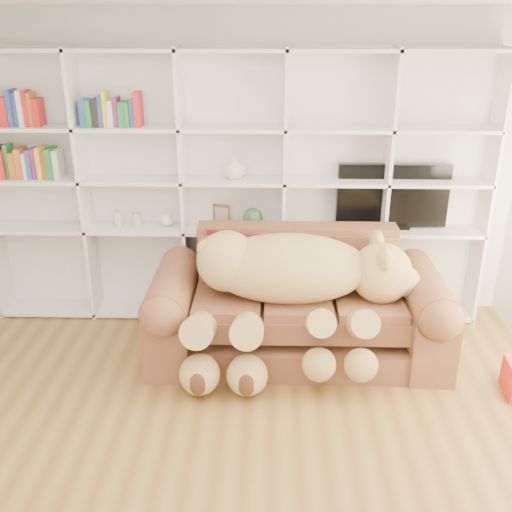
{
  "coord_description": "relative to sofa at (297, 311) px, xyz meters",
  "views": [
    {
      "loc": [
        0.33,
        -2.52,
        2.59
      ],
      "look_at": [
        0.21,
        1.63,
        0.86
      ],
      "focal_mm": 40.0,
      "sensor_mm": 36.0,
      "label": 1
    }
  ],
  "objects": [
    {
      "name": "bookshelf",
      "position": [
        -0.79,
        0.72,
        0.93
      ],
      "size": [
        4.43,
        0.35,
        2.4
      ],
      "color": "white",
      "rests_on": "floor"
    },
    {
      "name": "throw_pillow",
      "position": [
        -0.52,
        0.17,
        0.37
      ],
      "size": [
        0.53,
        0.4,
        0.5
      ],
      "primitive_type": "cube",
      "rotation": [
        -0.24,
        0.0,
        -0.31
      ],
      "color": "#530E22",
      "rests_on": "sofa"
    },
    {
      "name": "green_vase",
      "position": [
        -0.38,
        0.66,
        0.58
      ],
      "size": [
        0.18,
        0.18,
        0.18
      ],
      "primitive_type": "sphere",
      "color": "#305F39",
      "rests_on": "bookshelf"
    },
    {
      "name": "figurine_tall",
      "position": [
        -1.6,
        0.66,
        0.56
      ],
      "size": [
        0.09,
        0.09,
        0.14
      ],
      "primitive_type": "cylinder",
      "rotation": [
        0.0,
        0.0,
        0.35
      ],
      "color": "beige",
      "rests_on": "bookshelf"
    },
    {
      "name": "tv",
      "position": [
        0.85,
        0.71,
        0.77
      ],
      "size": [
        0.98,
        0.18,
        0.58
      ],
      "color": "black",
      "rests_on": "bookshelf"
    },
    {
      "name": "wall_back",
      "position": [
        -0.55,
        0.86,
        0.97
      ],
      "size": [
        5.0,
        0.02,
        2.7
      ],
      "primitive_type": "cube",
      "color": "white",
      "rests_on": "floor"
    },
    {
      "name": "figurine_short",
      "position": [
        -1.43,
        0.66,
        0.55
      ],
      "size": [
        0.1,
        0.1,
        0.13
      ],
      "primitive_type": "cylinder",
      "rotation": [
        0.0,
        0.0,
        0.41
      ],
      "color": "beige",
      "rests_on": "bookshelf"
    },
    {
      "name": "teddy_bear",
      "position": [
        -0.07,
        -0.2,
        0.33
      ],
      "size": [
        1.85,
        0.99,
        1.07
      ],
      "rotation": [
        0.0,
        0.0,
        -0.13
      ],
      "color": "tan",
      "rests_on": "sofa"
    },
    {
      "name": "floor",
      "position": [
        -0.55,
        -1.64,
        -0.38
      ],
      "size": [
        5.0,
        5.0,
        0.0
      ],
      "primitive_type": "plane",
      "color": "brown",
      "rests_on": "ground"
    },
    {
      "name": "snow_globe",
      "position": [
        -1.15,
        0.66,
        0.55
      ],
      "size": [
        0.12,
        0.12,
        0.12
      ],
      "primitive_type": "sphere",
      "color": "white",
      "rests_on": "bookshelf"
    },
    {
      "name": "sofa",
      "position": [
        0.0,
        0.0,
        0.0
      ],
      "size": [
        2.37,
        1.02,
        1.0
      ],
      "color": "brown",
      "rests_on": "floor"
    },
    {
      "name": "shelf_vase",
      "position": [
        -0.55,
        0.66,
        1.05
      ],
      "size": [
        0.26,
        0.26,
        0.21
      ],
      "primitive_type": "imported",
      "rotation": [
        0.0,
        0.0,
        -0.34
      ],
      "color": "beige",
      "rests_on": "bookshelf"
    },
    {
      "name": "picture_frame",
      "position": [
        -0.66,
        0.66,
        0.6
      ],
      "size": [
        0.16,
        0.07,
        0.2
      ],
      "primitive_type": "cube",
      "rotation": [
        0.0,
        0.0,
        -0.3
      ],
      "color": "brown",
      "rests_on": "bookshelf"
    }
  ]
}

